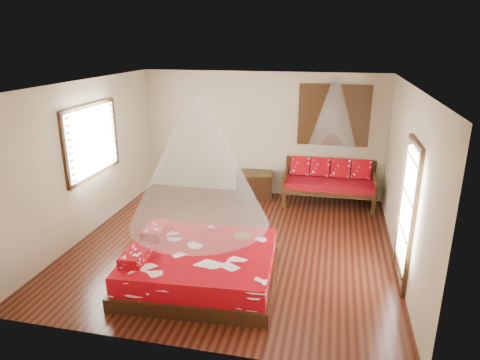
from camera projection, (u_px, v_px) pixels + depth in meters
name	position (u px, v px, depth m)	size (l,w,h in m)	color
room	(233.00, 169.00, 7.18)	(5.54, 5.54, 2.84)	black
bed	(200.00, 265.00, 6.41)	(2.33, 2.14, 0.65)	black
daybed	(329.00, 181.00, 9.34)	(1.98, 0.88, 0.98)	black
storage_chest	(254.00, 184.00, 9.82)	(0.94, 0.75, 0.58)	black
shutter_panel	(334.00, 115.00, 9.21)	(1.52, 0.06, 1.32)	black
window_left	(92.00, 141.00, 7.83)	(0.10, 1.74, 1.34)	black
glazed_door	(407.00, 214.00, 6.17)	(0.08, 1.02, 2.16)	black
wine_tray	(242.00, 233.00, 6.75)	(0.27, 0.27, 0.21)	brown
mosquito_net_main	(198.00, 163.00, 5.90)	(2.00, 2.00, 1.80)	silver
mosquito_net_daybed	(334.00, 114.00, 8.75)	(1.03, 1.03, 1.50)	silver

